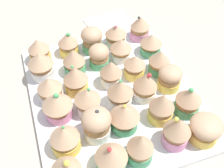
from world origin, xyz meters
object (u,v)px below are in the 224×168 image
(cupcake_6, at_px, (177,131))
(cupcake_8, at_px, (145,86))
(cupcake_18, at_px, (111,157))
(napkin, at_px, (110,22))
(cupcake_0, at_px, (205,129))
(cupcake_27, at_px, (50,89))
(cupcake_15, at_px, (111,72))
(cupcake_16, at_px, (100,55))
(cupcake_10, at_px, (121,49))
(cupcake_21, at_px, (76,79))
(cupcake_9, at_px, (135,66))
(cupcake_12, at_px, (140,148))
(cupcake_29, at_px, (39,50))
(cupcake_1, at_px, (188,100))
(cupcake_17, at_px, (93,39))
(cupcake_20, at_px, (88,100))
(cupcake_3, at_px, (159,61))
(cupcake_13, at_px, (125,116))
(cupcake_26, at_px, (57,105))
(baking_tray, at_px, (112,94))
(cupcake_23, at_px, (68,44))
(cupcake_25, at_px, (65,139))
(cupcake_4, at_px, (151,43))
(cupcake_11, at_px, (116,35))
(cupcake_2, at_px, (170,77))
(cupcake_7, at_px, (162,107))
(cupcake_19, at_px, (97,124))
(cupcake_22, at_px, (74,61))
(cupcake_5, at_px, (140,28))

(cupcake_6, bearing_deg, cupcake_8, 3.93)
(cupcake_18, bearing_deg, napkin, -18.17)
(cupcake_0, height_order, cupcake_27, cupcake_27)
(cupcake_15, relative_size, cupcake_16, 1.14)
(cupcake_10, height_order, cupcake_21, cupcake_21)
(cupcake_9, relative_size, cupcake_27, 0.98)
(cupcake_0, bearing_deg, cupcake_12, 89.95)
(cupcake_29, bearing_deg, cupcake_1, -134.55)
(cupcake_17, bearing_deg, cupcake_20, 160.73)
(cupcake_6, distance_m, cupcake_27, 0.30)
(cupcake_3, bearing_deg, cupcake_12, 146.10)
(cupcake_10, bearing_deg, cupcake_12, 166.93)
(cupcake_13, relative_size, cupcake_16, 1.11)
(cupcake_26, relative_size, napkin, 0.51)
(baking_tray, distance_m, cupcake_13, 0.11)
(cupcake_3, distance_m, cupcake_12, 0.26)
(cupcake_26, height_order, napkin, cupcake_26)
(cupcake_15, distance_m, cupcake_23, 0.17)
(baking_tray, relative_size, cupcake_25, 6.74)
(cupcake_13, height_order, cupcake_26, cupcake_26)
(cupcake_3, xyz_separation_m, cupcake_21, (0.00, 0.22, 0.00))
(cupcake_4, height_order, cupcake_29, cupcake_29)
(cupcake_8, height_order, cupcake_29, cupcake_8)
(cupcake_12, bearing_deg, cupcake_11, -12.01)
(cupcake_2, xyz_separation_m, cupcake_18, (-0.16, 0.21, 0.01))
(cupcake_7, distance_m, cupcake_29, 0.36)
(cupcake_11, bearing_deg, cupcake_17, 90.48)
(cupcake_6, xyz_separation_m, napkin, (0.48, -0.01, -0.05))
(cupcake_17, xyz_separation_m, cupcake_19, (-0.28, 0.07, 0.00))
(cupcake_7, distance_m, cupcake_19, 0.15)
(cupcake_12, relative_size, cupcake_22, 1.03)
(cupcake_9, bearing_deg, napkin, -4.45)
(cupcake_13, bearing_deg, baking_tray, -4.11)
(cupcake_20, relative_size, cupcake_27, 1.10)
(cupcake_5, distance_m, cupcake_27, 0.33)
(cupcake_6, bearing_deg, cupcake_7, 1.43)
(cupcake_17, distance_m, napkin, 0.16)
(cupcake_0, xyz_separation_m, cupcake_25, (0.07, 0.28, 0.00))
(cupcake_13, distance_m, napkin, 0.42)
(cupcake_1, distance_m, cupcake_6, 0.09)
(cupcake_19, bearing_deg, cupcake_2, -69.63)
(cupcake_4, distance_m, cupcake_10, 0.09)
(cupcake_2, bearing_deg, cupcake_0, -179.38)
(cupcake_3, relative_size, cupcake_21, 0.88)
(cupcake_26, bearing_deg, cupcake_27, 7.00)
(cupcake_25, bearing_deg, cupcake_6, -105.69)
(cupcake_16, distance_m, cupcake_29, 0.17)
(cupcake_12, distance_m, cupcake_26, 0.21)
(cupcake_1, bearing_deg, cupcake_19, 88.65)
(cupcake_12, bearing_deg, cupcake_17, -1.22)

